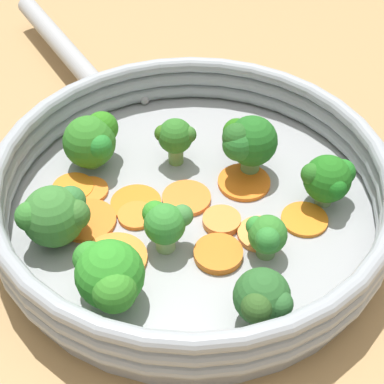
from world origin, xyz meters
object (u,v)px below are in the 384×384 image
carrot_slice_10 (304,223)px  carrot_slice_5 (222,221)px  skillet (192,213)px  broccoli_floret_8 (55,215)px  carrot_slice_1 (75,185)px  carrot_slice_7 (136,216)px  broccoli_floret_3 (93,139)px  carrot_slice_4 (88,220)px  carrot_slice_3 (136,203)px  broccoli_floret_4 (266,236)px  carrot_slice_9 (186,198)px  mushroom_piece_0 (242,136)px  broccoli_floret_0 (263,299)px  broccoli_floret_6 (328,179)px  broccoli_floret_7 (109,276)px  carrot_slice_11 (244,182)px  broccoli_floret_2 (247,141)px  carrot_slice_2 (218,254)px  carrot_slice_0 (89,191)px  broccoli_floret_5 (164,223)px  broccoli_floret_1 (175,137)px  carrot_slice_6 (115,258)px  carrot_slice_8 (260,234)px

carrot_slice_10 → carrot_slice_5: bearing=-80.1°
skillet → broccoli_floret_8: size_ratio=5.77×
carrot_slice_10 → carrot_slice_1: bearing=-92.4°
carrot_slice_7 → broccoli_floret_3: broccoli_floret_3 is taller
carrot_slice_4 → carrot_slice_7: (-0.01, 0.04, 0.00)m
carrot_slice_3 → broccoli_floret_4: 0.11m
carrot_slice_3 → broccoli_floret_4: size_ratio=1.14×
carrot_slice_9 → mushroom_piece_0: 0.09m
carrot_slice_1 → broccoli_floret_0: size_ratio=0.76×
broccoli_floret_6 → skillet: bearing=-77.2°
broccoli_floret_7 → carrot_slice_11: bearing=150.9°
broccoli_floret_2 → broccoli_floret_7: broccoli_floret_2 is taller
broccoli_floret_2 → broccoli_floret_0: bearing=11.2°
carrot_slice_2 → broccoli_floret_8: size_ratio=0.70×
mushroom_piece_0 → carrot_slice_9: bearing=-23.2°
carrot_slice_0 → broccoli_floret_5: bearing=59.1°
carrot_slice_4 → broccoli_floret_1: bearing=147.3°
broccoli_floret_2 → broccoli_floret_6: broccoli_floret_2 is taller
carrot_slice_7 → mushroom_piece_0: (-0.11, 0.07, 0.01)m
carrot_slice_4 → broccoli_floret_4: size_ratio=1.25×
carrot_slice_5 → carrot_slice_3: bearing=-96.3°
carrot_slice_6 → carrot_slice_9: same height
skillet → carrot_slice_0: bearing=-89.3°
carrot_slice_3 → carrot_slice_11: same height
carrot_slice_1 → broccoli_floret_8: 0.06m
broccoli_floret_0 → broccoli_floret_1: broccoli_floret_0 is taller
carrot_slice_10 → mushroom_piece_0: (-0.09, -0.06, 0.01)m
carrot_slice_11 → broccoli_floret_8: (0.09, -0.13, 0.02)m
carrot_slice_10 → broccoli_floret_8: bearing=-74.7°
carrot_slice_4 → carrot_slice_8: 0.13m
skillet → carrot_slice_10: bearing=87.5°
carrot_slice_10 → broccoli_floret_7: (0.10, -0.12, 0.03)m
carrot_slice_2 → broccoli_floret_1: broccoli_floret_1 is taller
carrot_slice_6 → carrot_slice_5: bearing=125.4°
broccoli_floret_4 → broccoli_floret_6: 0.08m
carrot_slice_9 → broccoli_floret_0: broccoli_floret_0 is taller
broccoli_floret_0 → broccoli_floret_1: (-0.15, -0.09, 0.00)m
broccoli_floret_4 → mushroom_piece_0: (-0.12, -0.03, -0.01)m
carrot_slice_7 → broccoli_floret_1: size_ratio=0.68×
broccoli_floret_3 → broccoli_floret_4: broccoli_floret_3 is taller
carrot_slice_5 → broccoli_floret_2: 0.07m
broccoli_floret_0 → carrot_slice_9: bearing=-146.1°
carrot_slice_3 → carrot_slice_10: same height
carrot_slice_9 → broccoli_floret_4: bearing=55.8°
carrot_slice_8 → carrot_slice_11: size_ratio=0.80×
broccoli_floret_2 → broccoli_floret_5: size_ratio=1.33×
carrot_slice_5 → broccoli_floret_1: broccoli_floret_1 is taller
skillet → carrot_slice_4: size_ratio=6.68×
broccoli_floret_0 → broccoli_floret_3: bearing=-131.1°
carrot_slice_1 → broccoli_floret_7: 0.12m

